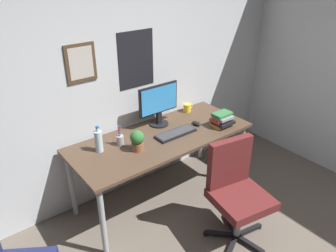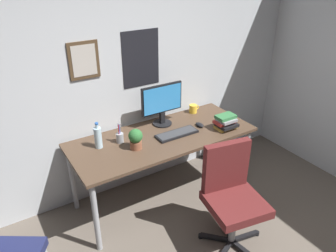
# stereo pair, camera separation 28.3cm
# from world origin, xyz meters

# --- Properties ---
(wall_back) EXTENTS (4.40, 0.10, 2.60)m
(wall_back) POSITION_xyz_m (-0.00, 2.15, 1.30)
(wall_back) COLOR silver
(wall_back) RESTS_ON ground_plane
(desk) EXTENTS (1.83, 0.76, 0.75)m
(desk) POSITION_xyz_m (0.20, 1.69, 0.68)
(desk) COLOR #4C3828
(desk) RESTS_ON ground_plane
(office_chair) EXTENTS (0.57, 0.57, 0.95)m
(office_chair) POSITION_xyz_m (0.39, 0.87, 0.53)
(office_chair) COLOR #591E1E
(office_chair) RESTS_ON ground_plane
(monitor) EXTENTS (0.46, 0.20, 0.43)m
(monitor) POSITION_xyz_m (0.33, 1.91, 0.99)
(monitor) COLOR black
(monitor) RESTS_ON desk
(keyboard) EXTENTS (0.43, 0.15, 0.03)m
(keyboard) POSITION_xyz_m (0.33, 1.63, 0.76)
(keyboard) COLOR black
(keyboard) RESTS_ON desk
(computer_mouse) EXTENTS (0.06, 0.11, 0.04)m
(computer_mouse) POSITION_xyz_m (0.63, 1.66, 0.77)
(computer_mouse) COLOR black
(computer_mouse) RESTS_ON desk
(water_bottle) EXTENTS (0.07, 0.07, 0.25)m
(water_bottle) POSITION_xyz_m (-0.41, 1.81, 0.86)
(water_bottle) COLOR silver
(water_bottle) RESTS_ON desk
(coffee_mug_near) EXTENTS (0.13, 0.09, 0.09)m
(coffee_mug_near) POSITION_xyz_m (0.77, 1.97, 0.80)
(coffee_mug_near) COLOR yellow
(coffee_mug_near) RESTS_ON desk
(potted_plant) EXTENTS (0.13, 0.13, 0.20)m
(potted_plant) POSITION_xyz_m (-0.13, 1.61, 0.86)
(potted_plant) COLOR brown
(potted_plant) RESTS_ON desk
(pen_cup) EXTENTS (0.07, 0.07, 0.20)m
(pen_cup) POSITION_xyz_m (-0.21, 1.79, 0.81)
(pen_cup) COLOR #9EA0A5
(pen_cup) RESTS_ON desk
(book_stack_left) EXTENTS (0.23, 0.17, 0.15)m
(book_stack_left) POSITION_xyz_m (0.82, 1.48, 0.82)
(book_stack_left) COLOR gold
(book_stack_left) RESTS_ON desk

